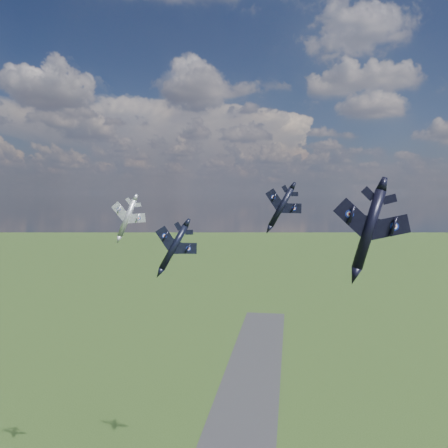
% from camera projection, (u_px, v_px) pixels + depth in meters
% --- Properties ---
extents(jet_lead_navy, '(14.13, 16.78, 7.64)m').
position_uv_depth(jet_lead_navy, '(174.00, 247.00, 92.87)').
color(jet_lead_navy, black).
extents(jet_right_navy, '(11.60, 15.51, 6.02)m').
position_uv_depth(jet_right_navy, '(369.00, 229.00, 60.09)').
color(jet_right_navy, black).
extents(jet_high_navy, '(11.52, 15.35, 7.80)m').
position_uv_depth(jet_high_navy, '(281.00, 207.00, 110.11)').
color(jet_high_navy, black).
extents(jet_left_silver, '(10.97, 14.10, 6.28)m').
position_uv_depth(jet_left_silver, '(127.00, 218.00, 106.39)').
color(jet_left_silver, '#92939C').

